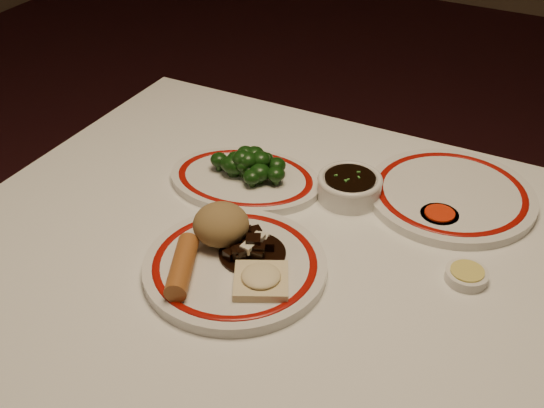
{
  "coord_description": "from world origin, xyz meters",
  "views": [
    {
      "loc": [
        0.31,
        -0.74,
        1.43
      ],
      "look_at": [
        -0.1,
        0.05,
        0.8
      ],
      "focal_mm": 45.0,
      "sensor_mm": 36.0,
      "label": 1
    }
  ],
  "objects": [
    {
      "name": "spring_roll",
      "position": [
        -0.16,
        -0.13,
        0.78
      ],
      "size": [
        0.08,
        0.12,
        0.03
      ],
      "primitive_type": "cylinder",
      "rotation": [
        1.57,
        0.0,
        0.42
      ],
      "color": "#AB612A",
      "rests_on": "main_plate"
    },
    {
      "name": "fried_wonton",
      "position": [
        -0.05,
        -0.1,
        0.78
      ],
      "size": [
        0.1,
        0.1,
        0.02
      ],
      "color": "beige",
      "rests_on": "main_plate"
    },
    {
      "name": "stirfry_heap",
      "position": [
        -0.09,
        -0.04,
        0.78
      ],
      "size": [
        0.1,
        0.1,
        0.03
      ],
      "color": "black",
      "rests_on": "main_plate"
    },
    {
      "name": "main_plate",
      "position": [
        -0.1,
        -0.07,
        0.76
      ],
      "size": [
        0.28,
        0.28,
        0.02
      ],
      "color": "silver",
      "rests_on": "dining_table"
    },
    {
      "name": "soy_bowl",
      "position": [
        -0.03,
        0.19,
        0.77
      ],
      "size": [
        0.11,
        0.11,
        0.04
      ],
      "color": "silver",
      "rests_on": "dining_table"
    },
    {
      "name": "rice_mound",
      "position": [
        -0.15,
        -0.03,
        0.8
      ],
      "size": [
        0.09,
        0.09,
        0.06
      ],
      "primitive_type": "ellipsoid",
      "color": "olive",
      "rests_on": "main_plate"
    },
    {
      "name": "mustard_dish",
      "position": [
        0.21,
        0.07,
        0.76
      ],
      "size": [
        0.06,
        0.06,
        0.02
      ],
      "color": "silver",
      "rests_on": "dining_table"
    },
    {
      "name": "far_plate",
      "position": [
        0.13,
        0.27,
        0.76
      ],
      "size": [
        0.36,
        0.36,
        0.02
      ],
      "color": "silver",
      "rests_on": "dining_table"
    },
    {
      "name": "sweet_sour_dish",
      "position": [
        0.13,
        0.19,
        0.76
      ],
      "size": [
        0.06,
        0.06,
        0.02
      ],
      "color": "silver",
      "rests_on": "dining_table"
    },
    {
      "name": "broccoli_pile",
      "position": [
        -0.21,
        0.15,
        0.79
      ],
      "size": [
        0.14,
        0.09,
        0.05
      ],
      "color": "#23471C",
      "rests_on": "broccoli_plate"
    },
    {
      "name": "broccoli_plate",
      "position": [
        -0.21,
        0.14,
        0.76
      ],
      "size": [
        0.31,
        0.28,
        0.02
      ],
      "color": "silver",
      "rests_on": "dining_table"
    },
    {
      "name": "dining_table",
      "position": [
        0.0,
        0.0,
        0.66
      ],
      "size": [
        1.2,
        0.9,
        0.75
      ],
      "color": "white",
      "rests_on": "ground"
    }
  ]
}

